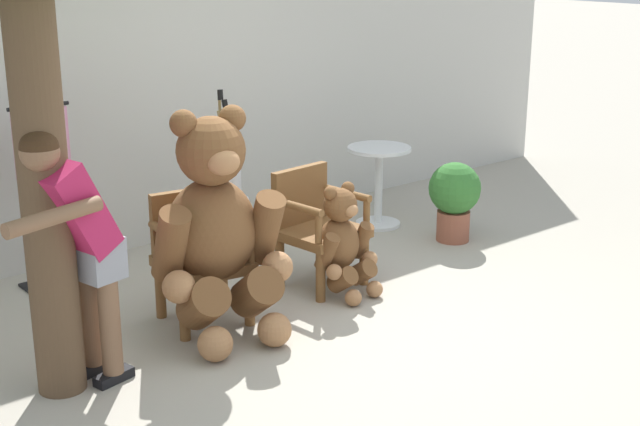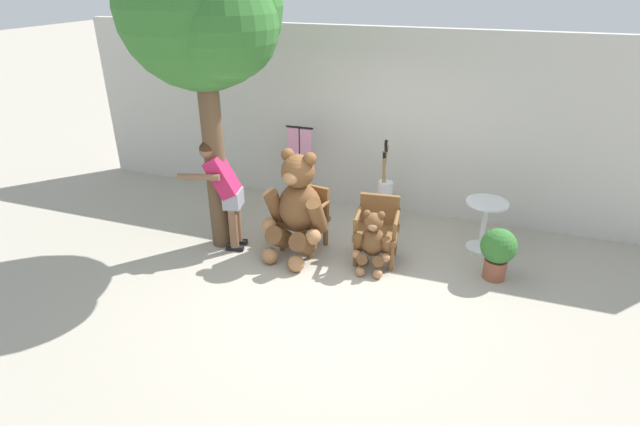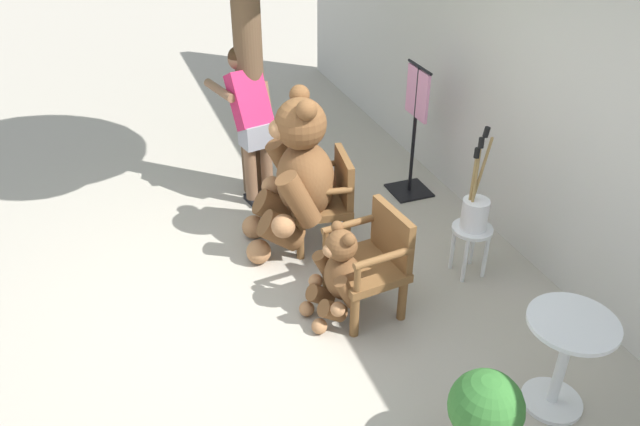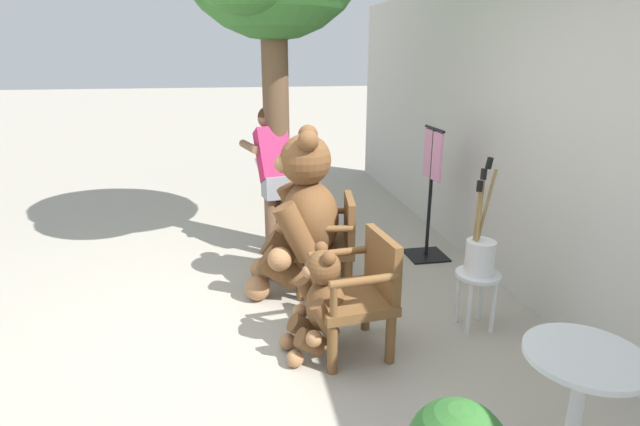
{
  "view_description": "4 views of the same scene",
  "coord_description": "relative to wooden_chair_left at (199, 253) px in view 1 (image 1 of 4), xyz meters",
  "views": [
    {
      "loc": [
        -3.44,
        -4.06,
        2.45
      ],
      "look_at": [
        0.39,
        0.56,
        0.61
      ],
      "focal_mm": 50.0,
      "sensor_mm": 36.0,
      "label": 1
    },
    {
      "loc": [
        1.74,
        -5.0,
        3.49
      ],
      "look_at": [
        -0.09,
        0.17,
        0.83
      ],
      "focal_mm": 28.0,
      "sensor_mm": 36.0,
      "label": 2
    },
    {
      "loc": [
        3.98,
        -0.98,
        3.29
      ],
      "look_at": [
        0.16,
        0.44,
        0.75
      ],
      "focal_mm": 35.0,
      "sensor_mm": 36.0,
      "label": 3
    },
    {
      "loc": [
        3.58,
        -0.12,
        2.05
      ],
      "look_at": [
        -0.35,
        0.62,
        0.77
      ],
      "focal_mm": 28.0,
      "sensor_mm": 36.0,
      "label": 4
    }
  ],
  "objects": [
    {
      "name": "potted_plant",
      "position": [
        2.53,
        0.02,
        -0.07
      ],
      "size": [
        0.44,
        0.44,
        0.68
      ],
      "color": "brown",
      "rests_on": "ground"
    },
    {
      "name": "teddy_bear_large",
      "position": [
        -0.02,
        -0.26,
        0.26
      ],
      "size": [
        0.9,
        0.89,
        1.47
      ],
      "color": "brown",
      "rests_on": "ground"
    },
    {
      "name": "ground_plane",
      "position": [
        0.5,
        -0.74,
        -0.46
      ],
      "size": [
        60.0,
        60.0,
        0.0
      ],
      "primitive_type": "plane",
      "color": "#A8A091"
    },
    {
      "name": "brush_bucket",
      "position": [
        0.88,
        0.97,
        0.17
      ],
      "size": [
        0.22,
        0.22,
        0.89
      ],
      "color": "white",
      "rests_on": "white_stool"
    },
    {
      "name": "clothing_display_stand",
      "position": [
        -0.54,
        1.15,
        0.26
      ],
      "size": [
        0.44,
        0.4,
        1.36
      ],
      "color": "black",
      "rests_on": "ground"
    },
    {
      "name": "white_stool",
      "position": [
        0.88,
        0.97,
        -0.11
      ],
      "size": [
        0.34,
        0.34,
        0.46
      ],
      "color": "silver",
      "rests_on": "ground"
    },
    {
      "name": "wooden_chair_right",
      "position": [
        1.01,
        0.0,
        0.0
      ],
      "size": [
        0.61,
        0.58,
        0.86
      ],
      "color": "brown",
      "rests_on": "ground"
    },
    {
      "name": "wooden_chair_left",
      "position": [
        0.0,
        0.0,
        0.0
      ],
      "size": [
        0.63,
        0.6,
        0.86
      ],
      "color": "brown",
      "rests_on": "ground"
    },
    {
      "name": "person_visitor",
      "position": [
        -1.01,
        -0.39,
        0.45
      ],
      "size": [
        0.75,
        0.58,
        1.53
      ],
      "color": "black",
      "rests_on": "ground"
    },
    {
      "name": "back_wall",
      "position": [
        0.5,
        1.66,
        0.94
      ],
      "size": [
        10.0,
        0.16,
        2.8
      ],
      "primitive_type": "cube",
      "color": "beige",
      "rests_on": "ground"
    },
    {
      "name": "teddy_bear_small",
      "position": [
        1.02,
        -0.28,
        -0.06
      ],
      "size": [
        0.49,
        0.48,
        0.82
      ],
      "color": "brown",
      "rests_on": "ground"
    },
    {
      "name": "round_side_table",
      "position": [
        2.33,
        0.74,
        -0.01
      ],
      "size": [
        0.56,
        0.56,
        0.72
      ],
      "color": "silver",
      "rests_on": "ground"
    }
  ]
}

